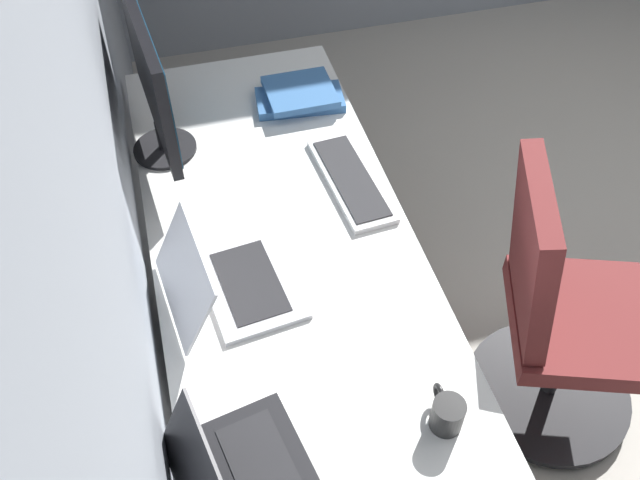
% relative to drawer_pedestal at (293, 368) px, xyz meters
% --- Properties ---
extents(wall_back, '(5.04, 0.10, 2.60)m').
position_rel_drawer_pedestal_xyz_m(wall_back, '(0.12, 0.41, 0.95)').
color(wall_back, '#8C939E').
rests_on(wall_back, ground).
extents(desk, '(2.29, 0.74, 0.73)m').
position_rel_drawer_pedestal_xyz_m(desk, '(-0.03, -0.03, 0.32)').
color(desk, white).
rests_on(desk, ground).
extents(drawer_pedestal, '(0.40, 0.51, 0.69)m').
position_rel_drawer_pedestal_xyz_m(drawer_pedestal, '(0.00, 0.00, 0.00)').
color(drawer_pedestal, white).
rests_on(drawer_pedestal, ground).
extents(monitor_primary, '(0.56, 0.20, 0.47)m').
position_rel_drawer_pedestal_xyz_m(monitor_primary, '(0.66, 0.25, 0.65)').
color(monitor_primary, black).
rests_on(monitor_primary, desk).
extents(laptop_leftmost, '(0.35, 0.33, 0.19)m').
position_rel_drawer_pedestal_xyz_m(laptop_leftmost, '(-0.47, 0.22, 0.43)').
color(laptop_leftmost, black).
rests_on(laptop_leftmost, desk).
extents(laptop_center, '(0.36, 0.37, 0.21)m').
position_rel_drawer_pedestal_xyz_m(laptop_center, '(0.04, 0.16, 0.43)').
color(laptop_center, silver).
rests_on(laptop_center, desk).
extents(keyboard_main, '(0.43, 0.17, 0.02)m').
position_rel_drawer_pedestal_xyz_m(keyboard_main, '(0.36, -0.28, 0.39)').
color(keyboard_main, silver).
rests_on(keyboard_main, desk).
extents(book_stack_near, '(0.22, 0.31, 0.05)m').
position_rel_drawer_pedestal_xyz_m(book_stack_near, '(0.79, -0.23, 0.41)').
color(book_stack_near, '#38669E').
rests_on(book_stack_near, desk).
extents(coffee_mug, '(0.12, 0.08, 0.09)m').
position_rel_drawer_pedestal_xyz_m(coffee_mug, '(-0.46, -0.26, 0.43)').
color(coffee_mug, black).
rests_on(coffee_mug, desk).
extents(office_chair, '(0.56, 0.61, 0.97)m').
position_rel_drawer_pedestal_xyz_m(office_chair, '(-0.11, -0.80, 0.11)').
color(office_chair, maroon).
rests_on(office_chair, ground).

